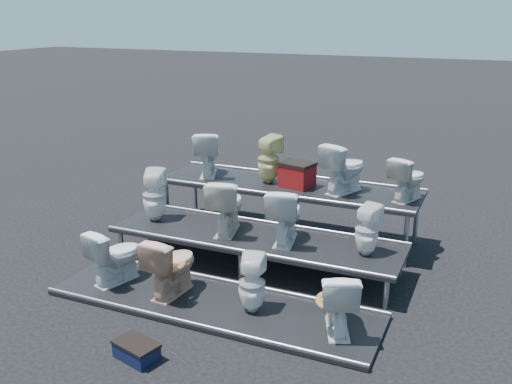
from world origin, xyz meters
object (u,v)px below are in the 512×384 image
at_px(toilet_11, 408,178).
at_px(red_crate, 297,176).
at_px(toilet_7, 367,230).
at_px(step_stool, 137,352).
at_px(toilet_2, 252,283).
at_px(toilet_1, 171,265).
at_px(toilet_5, 226,205).
at_px(toilet_0, 115,255).
at_px(toilet_9, 269,159).
at_px(toilet_3, 338,300).
at_px(toilet_6, 285,214).
at_px(toilet_8, 207,153).
at_px(toilet_4, 154,195).
at_px(toilet_10, 344,168).

xyz_separation_m(toilet_11, red_crate, (-1.70, -0.03, -0.15)).
height_order(toilet_7, step_stool, toilet_7).
relative_size(toilet_2, step_stool, 1.55).
bearing_deg(toilet_7, red_crate, -23.18).
xyz_separation_m(toilet_1, toilet_5, (0.14, 1.30, 0.41)).
distance_m(toilet_1, toilet_5, 1.37).
distance_m(toilet_0, red_crate, 3.10).
distance_m(toilet_1, red_crate, 2.74).
distance_m(toilet_2, toilet_9, 2.86).
height_order(toilet_3, toilet_11, toilet_11).
distance_m(toilet_5, toilet_9, 1.36).
relative_size(toilet_6, toilet_8, 1.04).
distance_m(toilet_8, step_stool, 4.27).
distance_m(toilet_0, step_stool, 1.85).
bearing_deg(red_crate, toilet_9, -170.06).
xyz_separation_m(toilet_3, toilet_8, (-3.03, 2.60, 0.80)).
relative_size(toilet_6, toilet_7, 1.14).
distance_m(toilet_6, step_stool, 2.82).
height_order(toilet_4, toilet_9, toilet_9).
relative_size(toilet_3, toilet_9, 0.97).
bearing_deg(toilet_6, toilet_0, 24.39).
xyz_separation_m(toilet_1, toilet_8, (-0.86, 2.60, 0.78)).
height_order(toilet_7, toilet_10, toilet_10).
bearing_deg(toilet_0, toilet_6, -129.10).
bearing_deg(red_crate, toilet_7, -28.36).
height_order(toilet_4, toilet_7, toilet_4).
bearing_deg(toilet_4, toilet_7, 160.84).
bearing_deg(toilet_0, toilet_8, -73.54).
height_order(toilet_2, toilet_5, toilet_5).
relative_size(toilet_7, toilet_11, 1.05).
relative_size(toilet_3, step_stool, 1.62).
bearing_deg(toilet_11, toilet_4, 42.07).
height_order(toilet_2, toilet_7, toilet_7).
bearing_deg(toilet_4, toilet_2, 130.26).
bearing_deg(toilet_3, toilet_0, -21.39).
height_order(toilet_5, toilet_9, toilet_9).
relative_size(toilet_2, toilet_10, 0.93).
bearing_deg(toilet_6, toilet_7, 170.05).
height_order(toilet_1, toilet_6, toilet_6).
relative_size(toilet_9, step_stool, 1.68).
distance_m(toilet_8, red_crate, 1.63).
xyz_separation_m(red_crate, step_stool, (-0.38, -3.89, -0.95)).
bearing_deg(toilet_4, toilet_3, 139.07).
distance_m(toilet_0, toilet_3, 3.04).
xyz_separation_m(toilet_4, red_crate, (1.83, 1.27, 0.18)).
xyz_separation_m(toilet_2, toilet_10, (0.38, 2.60, 0.83)).
height_order(toilet_3, toilet_8, toilet_8).
height_order(toilet_0, toilet_9, toilet_9).
relative_size(toilet_4, red_crate, 1.65).
height_order(toilet_0, toilet_10, toilet_10).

